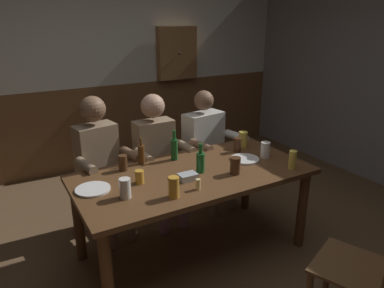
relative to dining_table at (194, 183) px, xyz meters
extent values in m
plane|color=brown|center=(0.00, -0.10, -0.65)|extent=(6.27, 6.27, 0.00)
cube|color=beige|center=(0.00, 2.31, 1.17)|extent=(5.23, 0.12, 1.49)
cube|color=brown|center=(0.00, 2.31, -0.11)|extent=(5.23, 0.12, 1.08)
cube|color=brown|center=(0.00, 0.00, 0.08)|extent=(1.87, 0.92, 0.04)
cylinder|color=brown|center=(-0.85, -0.38, -0.29)|extent=(0.08, 0.08, 0.70)
cylinder|color=brown|center=(0.85, -0.38, -0.29)|extent=(0.08, 0.08, 0.70)
cylinder|color=brown|center=(-0.85, 0.38, -0.29)|extent=(0.08, 0.08, 0.70)
cylinder|color=brown|center=(0.85, 0.38, -0.29)|extent=(0.08, 0.08, 0.70)
cube|color=#997F60|center=(-0.56, 0.76, 0.09)|extent=(0.39, 0.26, 0.56)
sphere|color=brown|center=(-0.56, 0.76, 0.52)|extent=(0.23, 0.23, 0.23)
cylinder|color=#997F60|center=(-0.44, 0.64, -0.17)|extent=(0.20, 0.41, 0.13)
cylinder|color=#997F60|center=(-0.63, 0.60, -0.17)|extent=(0.20, 0.41, 0.13)
cylinder|color=#997F60|center=(-0.41, 0.44, -0.44)|extent=(0.10, 0.10, 0.42)
cylinder|color=#997F60|center=(-0.60, 0.41, -0.44)|extent=(0.10, 0.10, 0.42)
cylinder|color=brown|center=(-0.31, 0.56, 0.12)|extent=(0.13, 0.29, 0.08)
cylinder|color=#997F60|center=(-0.72, 0.49, 0.12)|extent=(0.13, 0.29, 0.08)
cube|color=#997F60|center=(0.00, 0.76, 0.07)|extent=(0.38, 0.21, 0.52)
sphere|color=tan|center=(0.00, 0.76, 0.48)|extent=(0.23, 0.23, 0.23)
cylinder|color=#B78493|center=(0.11, 0.60, -0.17)|extent=(0.14, 0.42, 0.13)
cylinder|color=#B78493|center=(-0.10, 0.60, -0.17)|extent=(0.14, 0.42, 0.13)
cylinder|color=#B78493|center=(0.11, 0.39, -0.44)|extent=(0.10, 0.10, 0.42)
cylinder|color=#B78493|center=(-0.09, 0.39, -0.44)|extent=(0.10, 0.10, 0.42)
cylinder|color=#997F60|center=(0.22, 0.53, 0.10)|extent=(0.09, 0.28, 0.08)
cylinder|color=#997F60|center=(-0.21, 0.52, 0.10)|extent=(0.09, 0.28, 0.08)
cube|color=silver|center=(0.56, 0.76, 0.07)|extent=(0.44, 0.27, 0.52)
sphere|color=brown|center=(0.56, 0.76, 0.47)|extent=(0.20, 0.20, 0.20)
cylinder|color=#997F60|center=(0.69, 0.64, -0.17)|extent=(0.19, 0.39, 0.13)
cylinder|color=#997F60|center=(0.47, 0.61, -0.17)|extent=(0.19, 0.39, 0.13)
cylinder|color=#997F60|center=(0.72, 0.46, -0.44)|extent=(0.10, 0.10, 0.42)
cylinder|color=#997F60|center=(0.50, 0.42, -0.44)|extent=(0.10, 0.10, 0.42)
cylinder|color=silver|center=(0.83, 0.56, 0.10)|extent=(0.12, 0.29, 0.08)
cylinder|color=brown|center=(0.36, 0.48, 0.10)|extent=(0.12, 0.29, 0.08)
cube|color=brown|center=(0.46, -1.17, -0.20)|extent=(0.57, 0.57, 0.02)
cylinder|color=brown|center=(0.57, -0.92, -0.43)|extent=(0.04, 0.04, 0.44)
cylinder|color=#F9E08C|center=(-0.13, -0.28, 0.14)|extent=(0.04, 0.04, 0.08)
cube|color=#B2B7BC|center=(-0.11, -0.10, 0.12)|extent=(0.14, 0.10, 0.05)
cylinder|color=white|center=(0.51, 0.00, 0.10)|extent=(0.25, 0.25, 0.01)
cylinder|color=white|center=(-0.78, 0.08, 0.10)|extent=(0.25, 0.25, 0.01)
cylinder|color=#195923|center=(0.05, -0.03, 0.18)|extent=(0.07, 0.07, 0.16)
cylinder|color=#195923|center=(0.05, -0.03, 0.29)|extent=(0.03, 0.03, 0.08)
cylinder|color=#195923|center=(-0.01, 0.31, 0.19)|extent=(0.06, 0.06, 0.18)
cylinder|color=#195923|center=(-0.01, 0.31, 0.32)|extent=(0.03, 0.03, 0.08)
cylinder|color=#593314|center=(-0.29, 0.37, 0.18)|extent=(0.06, 0.06, 0.16)
cylinder|color=#593314|center=(-0.29, 0.37, 0.29)|extent=(0.02, 0.02, 0.07)
cylinder|color=gold|center=(-0.33, -0.30, 0.17)|extent=(0.07, 0.07, 0.15)
cylinder|color=#4C2D19|center=(0.27, -0.19, 0.16)|extent=(0.08, 0.08, 0.14)
cylinder|color=white|center=(0.70, -0.04, 0.17)|extent=(0.08, 0.08, 0.14)
cylinder|color=#E5C64C|center=(0.73, -0.34, 0.17)|extent=(0.06, 0.06, 0.15)
cylinder|color=#E5C64C|center=(0.70, 0.28, 0.17)|extent=(0.08, 0.08, 0.15)
cylinder|color=white|center=(-0.62, -0.14, 0.17)|extent=(0.08, 0.08, 0.14)
cylinder|color=#4C2D19|center=(0.58, 0.20, 0.16)|extent=(0.07, 0.07, 0.13)
cylinder|color=#4C2D19|center=(-0.47, 0.31, 0.16)|extent=(0.07, 0.07, 0.13)
cylinder|color=gold|center=(-0.45, 0.03, 0.15)|extent=(0.07, 0.07, 0.10)
cube|color=brown|center=(1.00, 2.18, 0.80)|extent=(0.56, 0.12, 0.70)
sphere|color=black|center=(1.00, 2.11, 0.80)|extent=(0.03, 0.03, 0.03)
camera|label=1|loc=(-1.31, -2.26, 1.26)|focal=33.54mm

